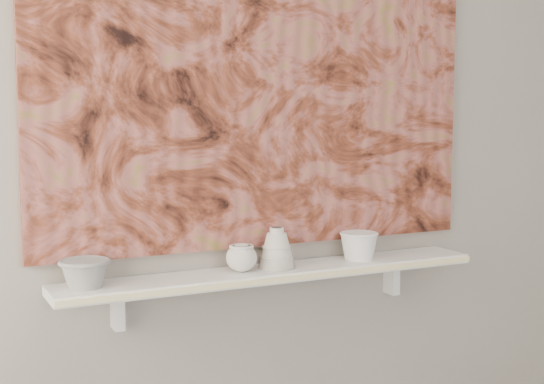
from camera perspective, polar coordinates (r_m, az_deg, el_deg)
wall_back at (r=2.43m, az=-0.73°, el=4.42°), size 3.60×0.00×3.60m
shelf at (r=2.40m, az=0.28°, el=-6.10°), size 1.40×0.18×0.03m
shelf_stripe at (r=2.31m, az=1.32°, el=-6.54°), size 1.40×0.01×0.02m
bracket_left at (r=2.30m, az=-11.56°, el=-8.65°), size 0.03×0.06×0.12m
bracket_right at (r=2.71m, az=8.99°, el=-6.34°), size 0.03×0.06×0.12m
painting at (r=2.42m, az=-0.58°, el=8.92°), size 1.50×0.02×1.10m
house_motif at (r=2.64m, az=8.37°, el=1.92°), size 0.09×0.00×0.08m
bowl_grey at (r=2.19m, az=-13.92°, el=-5.94°), size 0.19×0.19×0.08m
cup_cream at (r=2.33m, az=-2.31°, el=-4.97°), size 0.12×0.12×0.09m
bell_vessel at (r=2.38m, az=0.35°, el=-4.22°), size 0.13×0.13×0.13m
bowl_white at (r=2.54m, az=6.56°, el=-4.04°), size 0.16×0.16×0.09m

